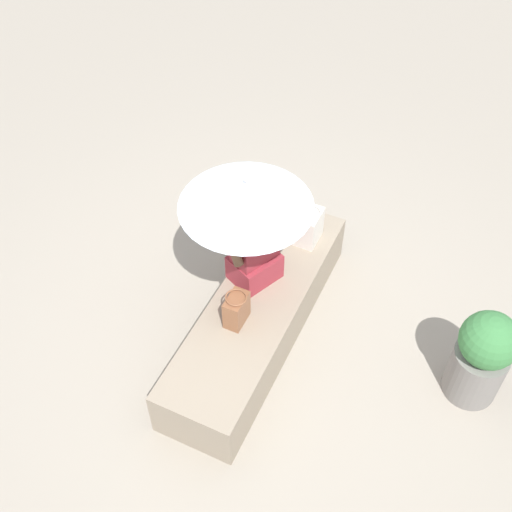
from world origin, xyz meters
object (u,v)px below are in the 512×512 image
(person_seated, at_px, (255,241))
(planter_near, at_px, (482,356))
(handbag_black, at_px, (236,309))
(parasol, at_px, (246,194))
(tote_bag_canvas, at_px, (309,226))

(person_seated, height_order, planter_near, person_seated)
(person_seated, relative_size, handbag_black, 3.36)
(parasol, xyz_separation_m, tote_bag_canvas, (0.59, -0.25, -0.72))
(handbag_black, bearing_deg, person_seated, 8.23)
(handbag_black, height_order, tote_bag_canvas, tote_bag_canvas)
(parasol, height_order, handbag_black, parasol)
(parasol, distance_m, handbag_black, 0.83)
(parasol, bearing_deg, person_seated, -38.06)
(person_seated, relative_size, tote_bag_canvas, 3.00)
(parasol, height_order, planter_near, parasol)
(tote_bag_canvas, distance_m, planter_near, 1.59)
(tote_bag_canvas, bearing_deg, handbag_black, 171.10)
(person_seated, xyz_separation_m, handbag_black, (-0.43, -0.06, -0.26))
(person_seated, relative_size, planter_near, 1.12)
(handbag_black, bearing_deg, parasol, 14.91)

